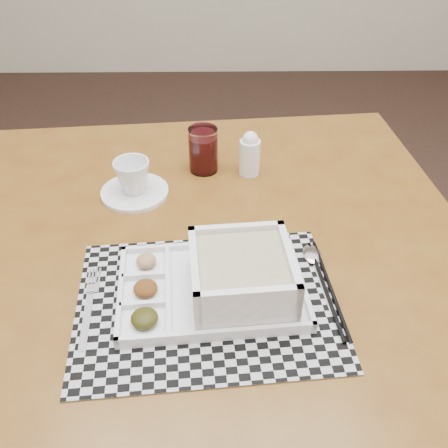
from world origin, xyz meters
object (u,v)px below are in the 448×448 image
(juice_glass, at_px, (203,151))
(serving_tray, at_px, (231,281))
(dining_table, at_px, (202,282))
(creamer_bottle, at_px, (250,154))
(cup, at_px, (133,176))

(juice_glass, bearing_deg, serving_tray, -82.60)
(dining_table, distance_m, juice_glass, 0.32)
(juice_glass, bearing_deg, creamer_bottle, -8.82)
(cup, xyz_separation_m, juice_glass, (0.15, 0.10, 0.00))
(dining_table, distance_m, creamer_bottle, 0.33)
(dining_table, height_order, creamer_bottle, creamer_bottle)
(serving_tray, height_order, creamer_bottle, creamer_bottle)
(cup, bearing_deg, creamer_bottle, 5.20)
(creamer_bottle, bearing_deg, dining_table, -111.35)
(serving_tray, relative_size, creamer_bottle, 3.12)
(serving_tray, bearing_deg, juice_glass, 97.40)
(cup, bearing_deg, juice_glass, 20.78)
(creamer_bottle, bearing_deg, serving_tray, -97.69)
(cup, height_order, creamer_bottle, creamer_bottle)
(serving_tray, height_order, juice_glass, juice_glass)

